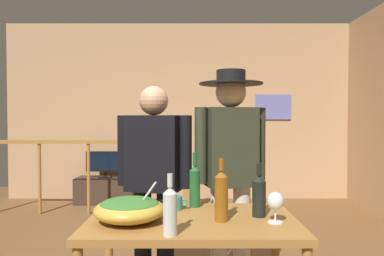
{
  "coord_description": "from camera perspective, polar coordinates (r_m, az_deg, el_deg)",
  "views": [
    {
      "loc": [
        0.21,
        -2.73,
        1.33
      ],
      "look_at": [
        0.21,
        -0.39,
        1.27
      ],
      "focal_mm": 33.52,
      "sensor_mm": 36.0,
      "label": 1
    }
  ],
  "objects": [
    {
      "name": "back_wall",
      "position": [
        5.96,
        -2.1,
        2.63
      ],
      "size": [
        5.67,
        0.1,
        2.89
      ],
      "primitive_type": "cube",
      "color": "tan",
      "rests_on": "ground_plane"
    },
    {
      "name": "framed_picture",
      "position": [
        6.05,
        12.73,
        3.29
      ],
      "size": [
        0.58,
        0.03,
        0.41
      ],
      "primitive_type": "cube",
      "color": "#6468AD"
    },
    {
      "name": "stair_railing",
      "position": [
        5.08,
        -10.87,
        -5.89
      ],
      "size": [
        2.81,
        0.1,
        1.08
      ],
      "color": "#9E6B33",
      "rests_on": "ground_plane"
    },
    {
      "name": "tv_console",
      "position": [
        5.88,
        -13.66,
        -9.58
      ],
      "size": [
        0.9,
        0.4,
        0.4
      ],
      "primitive_type": "cube",
      "color": "#38281E",
      "rests_on": "ground_plane"
    },
    {
      "name": "flat_screen_tv",
      "position": [
        5.78,
        -13.76,
        -5.28
      ],
      "size": [
        0.57,
        0.12,
        0.41
      ],
      "color": "black",
      "rests_on": "tv_console"
    },
    {
      "name": "serving_table",
      "position": [
        2.11,
        0.01,
        -16.46
      ],
      "size": [
        1.17,
        0.72,
        0.76
      ],
      "color": "#9E6B33",
      "rests_on": "ground_plane"
    },
    {
      "name": "salad_bowl",
      "position": [
        2.04,
        -9.95,
        -12.5
      ],
      "size": [
        0.39,
        0.39,
        0.22
      ],
      "color": "gold",
      "rests_on": "serving_table"
    },
    {
      "name": "wine_glass",
      "position": [
        2.03,
        13.09,
        -11.41
      ],
      "size": [
        0.09,
        0.09,
        0.17
      ],
      "color": "silver",
      "rests_on": "serving_table"
    },
    {
      "name": "wine_bottle_amber",
      "position": [
        2.01,
        4.64,
        -10.55
      ],
      "size": [
        0.07,
        0.07,
        0.35
      ],
      "color": "brown",
      "rests_on": "serving_table"
    },
    {
      "name": "wine_bottle_clear",
      "position": [
        1.77,
        -3.56,
        -12.9
      ],
      "size": [
        0.07,
        0.07,
        0.3
      ],
      "color": "silver",
      "rests_on": "serving_table"
    },
    {
      "name": "wine_bottle_dark",
      "position": [
        2.13,
        10.58,
        -10.4
      ],
      "size": [
        0.08,
        0.08,
        0.31
      ],
      "color": "black",
      "rests_on": "serving_table"
    },
    {
      "name": "wine_bottle_green",
      "position": [
        2.31,
        0.39,
        -9.06
      ],
      "size": [
        0.07,
        0.07,
        0.35
      ],
      "color": "#1E5628",
      "rests_on": "serving_table"
    },
    {
      "name": "mug_teal",
      "position": [
        2.27,
        -2.69,
        -11.82
      ],
      "size": [
        0.12,
        0.09,
        0.08
      ],
      "color": "teal",
      "rests_on": "serving_table"
    },
    {
      "name": "person_standing_left",
      "position": [
        2.71,
        -6.13,
        -7.07
      ],
      "size": [
        0.57,
        0.31,
        1.57
      ],
      "rotation": [
        0.0,
        0.0,
        2.89
      ],
      "color": "black",
      "rests_on": "ground_plane"
    },
    {
      "name": "person_standing_right",
      "position": [
        2.7,
        6.13,
        -5.26
      ],
      "size": [
        0.54,
        0.47,
        1.69
      ],
      "rotation": [
        0.0,
        0.0,
        3.4
      ],
      "color": "beige",
      "rests_on": "ground_plane"
    }
  ]
}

